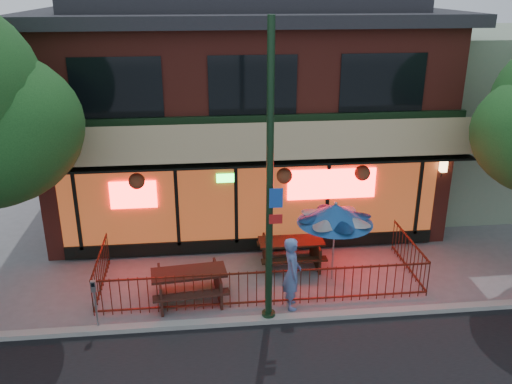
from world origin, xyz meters
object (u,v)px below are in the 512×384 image
Objects in this scene: patio_umbrella at (335,214)px; parking_meter_near at (95,297)px; street_light at (270,198)px; picnic_table_left at (189,281)px; picnic_table_right at (291,249)px; pedestrian at (292,273)px.

parking_meter_near is (-5.97, -1.71, -1.06)m from patio_umbrella.
picnic_table_left is at bearing 149.69° from street_light.
picnic_table_right is 1.39× the size of parking_meter_near.
patio_umbrella reaches higher than parking_meter_near.
patio_umbrella is 6.30m from parking_meter_near.
parking_meter_near reaches higher than picnic_table_left.
patio_umbrella is (1.96, 1.71, -1.20)m from street_light.
parking_meter_near is at bearing 97.82° from pedestrian.
picnic_table_right is at bearing 27.68° from parking_meter_near.
street_light is 3.49× the size of picnic_table_left.
pedestrian is (0.64, 0.50, -2.21)m from street_light.
street_light is 5.35× the size of parking_meter_near.
street_light reaches higher than pedestrian.
street_light is at bearing -0.01° from parking_meter_near.
pedestrian is 1.44× the size of parking_meter_near.
patio_umbrella is at bearing 15.98° from parking_meter_near.
picnic_table_right is 1.96m from patio_umbrella.
street_light is 3.84m from picnic_table_right.
street_light reaches higher than picnic_table_right.
picnic_table_left is 1.53× the size of parking_meter_near.
patio_umbrella is (3.85, 0.61, 1.42)m from picnic_table_left.
pedestrian reaches higher than picnic_table_right.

